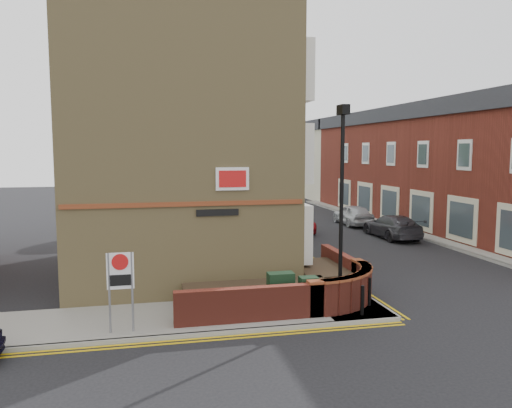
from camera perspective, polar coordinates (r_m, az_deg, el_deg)
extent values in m
plane|color=black|center=(14.70, 5.35, -13.97)|extent=(120.00, 120.00, 0.00)
cube|color=gray|center=(15.48, -9.19, -12.73)|extent=(13.00, 3.00, 0.12)
cube|color=gray|center=(30.21, -0.31, -3.33)|extent=(2.00, 32.00, 0.12)
cube|color=gray|center=(31.71, 20.76, -3.28)|extent=(4.00, 40.00, 0.12)
cube|color=gray|center=(14.07, -8.82, -14.70)|extent=(13.00, 0.15, 0.12)
cube|color=gray|center=(30.43, 1.53, -3.26)|extent=(0.15, 32.00, 0.12)
cube|color=gray|center=(30.67, 17.63, -3.48)|extent=(0.15, 40.00, 0.12)
cube|color=gold|center=(13.86, -8.75, -15.27)|extent=(13.00, 0.28, 0.01)
cube|color=gold|center=(30.50, 1.99, -3.34)|extent=(0.28, 32.00, 0.01)
cube|color=#A08955|center=(21.17, -9.11, 7.64)|extent=(8.00, 10.00, 11.00)
cube|color=brown|center=(16.24, -7.92, -0.02)|extent=(7.80, 0.06, 0.15)
cube|color=white|center=(16.35, -2.71, 2.89)|extent=(1.10, 0.05, 0.75)
cube|color=black|center=(16.37, -4.42, -0.98)|extent=(1.40, 0.04, 0.22)
cylinder|color=black|center=(15.60, 9.72, -1.04)|extent=(0.12, 0.12, 6.00)
cylinder|color=black|center=(16.13, 9.55, -10.24)|extent=(0.20, 0.20, 0.80)
cube|color=black|center=(15.53, 9.94, 10.57)|extent=(0.25, 0.50, 0.30)
cube|color=black|center=(15.58, 2.83, -9.99)|extent=(0.80, 0.45, 1.20)
cube|color=black|center=(15.54, 6.02, -10.25)|extent=(0.55, 0.40, 1.10)
cylinder|color=black|center=(15.57, 12.06, -10.71)|extent=(0.11, 0.11, 0.90)
cylinder|color=black|center=(16.51, 12.82, -9.75)|extent=(0.11, 0.11, 0.90)
cylinder|color=slate|center=(14.20, -16.41, -9.76)|extent=(0.06, 0.06, 2.20)
cylinder|color=slate|center=(14.17, -13.95, -9.72)|extent=(0.06, 0.06, 2.20)
cube|color=white|center=(14.03, -15.25, -7.38)|extent=(0.72, 0.04, 1.00)
cylinder|color=red|center=(13.94, -15.29, -6.41)|extent=(0.44, 0.02, 0.44)
cube|color=maroon|center=(35.53, 19.48, 3.33)|extent=(5.00, 30.00, 7.00)
cube|color=#26282D|center=(35.57, 19.72, 9.78)|extent=(5.40, 30.40, 1.00)
cube|color=beige|center=(54.48, 7.73, 4.51)|extent=(5.00, 12.00, 7.00)
cube|color=#26282D|center=(54.52, 7.79, 8.71)|extent=(5.40, 12.40, 1.00)
cylinder|color=#382B1E|center=(27.97, 0.55, 0.73)|extent=(0.24, 0.24, 4.55)
sphere|color=#22531B|center=(27.84, 0.55, 6.07)|extent=(3.64, 3.64, 3.64)
sphere|color=#22531B|center=(27.66, 1.50, 4.31)|extent=(2.60, 2.60, 2.60)
sphere|color=#22531B|center=(28.17, -0.23, 5.14)|extent=(2.86, 2.86, 2.86)
cylinder|color=#382B1E|center=(35.76, -2.34, 2.32)|extent=(0.24, 0.24, 5.04)
sphere|color=#22531B|center=(35.68, -2.36, 6.94)|extent=(4.03, 4.03, 4.03)
sphere|color=#22531B|center=(35.46, -1.63, 5.43)|extent=(2.88, 2.88, 2.88)
sphere|color=#22531B|center=(36.02, -2.94, 6.12)|extent=(3.17, 3.17, 3.17)
cylinder|color=#382B1E|center=(43.66, -4.18, 2.83)|extent=(0.24, 0.24, 4.76)
sphere|color=#22531B|center=(43.58, -4.21, 6.40)|extent=(3.81, 3.81, 3.81)
sphere|color=#22531B|center=(43.35, -3.62, 5.23)|extent=(2.72, 2.72, 2.72)
sphere|color=#22531B|center=(43.94, -4.67, 5.77)|extent=(2.99, 2.99, 2.99)
cylinder|color=black|center=(38.85, -2.53, 1.27)|extent=(0.10, 0.10, 3.20)
imported|color=black|center=(38.73, -2.54, 4.36)|extent=(0.20, 0.16, 1.00)
imported|color=#A4A7AC|center=(29.19, 3.32, -2.32)|extent=(1.59, 4.49, 1.48)
imported|color=maroon|center=(31.08, 4.53, -2.10)|extent=(2.31, 4.36, 1.17)
imported|color=#35343A|center=(29.84, 15.29, -2.47)|extent=(1.91, 4.64, 1.34)
imported|color=#B2B6BA|center=(34.35, 11.03, -1.20)|extent=(1.75, 4.16, 1.41)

